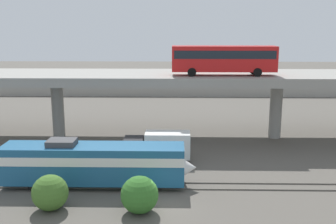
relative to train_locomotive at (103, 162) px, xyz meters
name	(u,v)px	position (x,y,z in m)	size (l,w,h in m)	color
ground_plane	(159,206)	(5.09, -4.00, -2.19)	(260.00, 260.00, 0.00)	#565149
rail_strip_near	(161,189)	(5.09, -0.70, -2.13)	(110.00, 0.12, 0.12)	#59544C
rail_strip_far	(162,183)	(5.09, 0.70, -2.13)	(110.00, 0.12, 0.12)	#59544C
train_locomotive	(103,162)	(0.00, 0.00, 0.00)	(16.74, 3.04, 4.18)	#1E5984
highway_overpass	(166,79)	(5.09, 16.00, 5.11)	(96.00, 10.44, 8.06)	gray
transit_bus_on_overpass	(224,58)	(11.85, 13.94, 7.93)	(12.00, 2.68, 3.40)	red
service_truck_west	(159,146)	(4.59, 6.80, -0.55)	(6.80, 2.46, 3.04)	black
pier_parking_lot	(171,88)	(5.09, 51.00, -1.33)	(68.40, 11.55, 1.72)	gray
parked_car_0	(55,80)	(-19.65, 51.73, 0.30)	(4.53, 1.95, 1.50)	silver
parked_car_1	(255,80)	(23.19, 52.47, 0.30)	(4.16, 1.87, 1.50)	#515459
parked_car_2	(242,82)	(19.95, 49.54, 0.29)	(4.09, 1.83, 1.50)	maroon
parked_car_3	(186,79)	(8.39, 53.35, 0.30)	(4.35, 1.90, 1.50)	maroon
parked_car_4	(162,82)	(3.46, 48.65, 0.30)	(4.20, 1.90, 1.50)	#9E998C
parked_car_5	(194,80)	(10.06, 51.15, 0.30)	(4.62, 1.88, 1.50)	#0C4C26
harbor_water	(172,78)	(5.09, 74.00, -2.19)	(140.00, 36.00, 0.01)	#385B7A
shrub_left	(50,193)	(-3.16, -4.70, -0.82)	(2.75, 2.75, 2.75)	#416C28
shrub_right	(140,195)	(3.66, -5.04, -0.77)	(2.84, 2.84, 2.84)	#326C27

